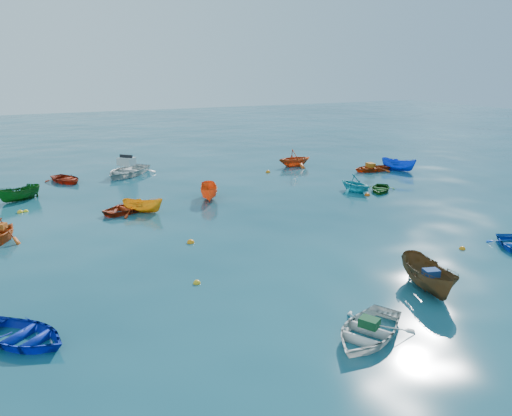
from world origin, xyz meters
name	(u,v)px	position (x,y,z in m)	size (l,w,h in m)	color
ground	(298,240)	(0.00, 0.00, 0.00)	(160.00, 160.00, 0.00)	#093543
dinghy_blue_sw	(24,342)	(-13.00, -4.72, 0.00)	(2.40, 3.35, 0.70)	#0D26AA
dinghy_white_near	(367,338)	(-2.77, -9.30, 0.00)	(2.49, 3.48, 0.72)	silver
sampan_brown_mid	(427,290)	(1.65, -7.42, 0.00)	(1.31, 3.47, 1.34)	#50371C
dinghy_orange_w	(1,242)	(-13.78, 6.14, 0.00)	(2.24, 2.60, 1.37)	#C54812
sampan_yellow_mid	(143,212)	(-6.02, 8.41, 0.00)	(0.97, 2.57, 0.99)	orange
dinghy_green_e	(380,191)	(10.47, 6.38, 0.00)	(1.91, 2.67, 0.55)	#114813
dinghy_cyan_se	(355,191)	(8.79, 7.11, 0.00)	(2.20, 2.55, 1.34)	#1CA2B2
dinghy_red_nw	(129,212)	(-6.76, 8.91, 0.00)	(2.31, 3.23, 0.67)	#B02E0E
sampan_orange_n	(210,199)	(-1.27, 9.58, 0.00)	(1.14, 3.02, 1.17)	#EC5216
dinghy_red_ne	(371,171)	(14.33, 12.33, 0.00)	(2.33, 3.26, 0.68)	#B73B0F
sampan_blue_far	(398,170)	(16.54, 11.51, 0.00)	(1.15, 3.06, 1.18)	blue
dinghy_red_far	(66,182)	(-9.44, 19.03, 0.00)	(2.37, 3.31, 0.69)	#9D220D
dinghy_orange_far	(294,166)	(9.46, 16.89, 0.00)	(2.65, 3.08, 1.62)	#CD4613
sampan_green_far	(20,201)	(-12.75, 14.58, 0.00)	(1.09, 2.88, 1.12)	#124D15
motorboat_white	(127,175)	(-4.69, 19.53, 0.00)	(3.43, 4.79, 1.59)	silver
tarp_green_a	(369,323)	(-2.68, -9.25, 0.51)	(0.62, 0.47, 0.30)	#124823
tarp_blue_a	(431,273)	(1.61, -7.56, 0.81)	(0.58, 0.44, 0.28)	navy
tarp_orange_b	(370,165)	(14.23, 12.34, 0.52)	(0.74, 0.56, 0.36)	#B05E12
buoy_ye_a	(197,283)	(-6.45, -2.85, 0.00)	(0.31, 0.31, 0.31)	gold
buoy_or_b	(462,249)	(6.54, -4.66, 0.00)	(0.30, 0.30, 0.30)	orange
buoy_ye_b	(20,213)	(-12.80, 11.52, 0.00)	(0.35, 0.35, 0.35)	yellow
buoy_or_c	(191,243)	(-5.13, 1.92, 0.00)	(0.37, 0.37, 0.37)	orange
buoy_ye_c	(215,188)	(0.20, 12.32, 0.00)	(0.32, 0.32, 0.32)	gold
buoy_or_d	(367,196)	(8.86, 5.77, 0.00)	(0.38, 0.38, 0.38)	#D04B0B
buoy_ye_d	(26,212)	(-12.48, 11.59, 0.00)	(0.29, 0.29, 0.29)	yellow
buoy_or_e	(268,172)	(6.16, 15.57, 0.00)	(0.38, 0.38, 0.38)	orange
buoy_ye_e	(350,184)	(9.77, 8.98, 0.00)	(0.35, 0.35, 0.35)	yellow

